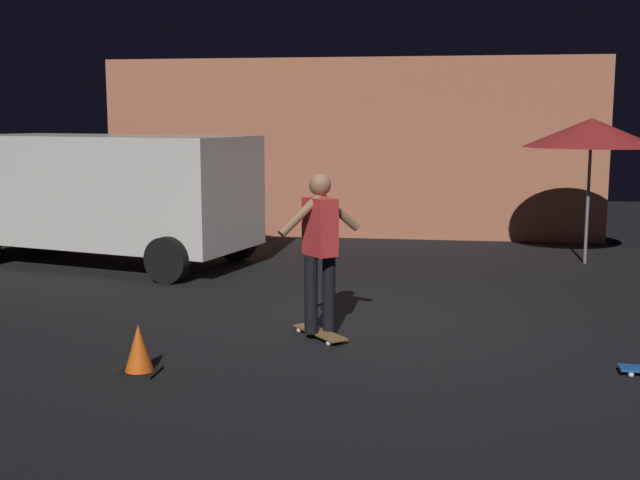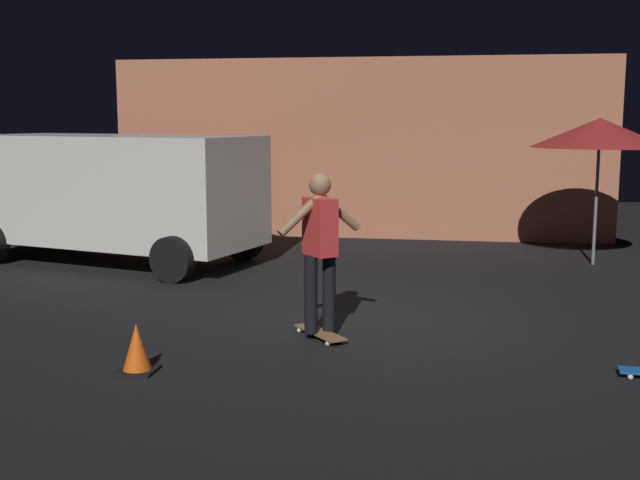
# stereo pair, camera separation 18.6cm
# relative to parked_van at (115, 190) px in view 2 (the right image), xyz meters

# --- Properties ---
(ground_plane) EXTENTS (28.00, 28.00, 0.00)m
(ground_plane) POSITION_rel_parked_van_xyz_m (4.46, -3.01, -1.16)
(ground_plane) COLOR black
(low_building) EXTENTS (9.59, 3.72, 3.43)m
(low_building) POSITION_rel_parked_van_xyz_m (3.48, 5.03, 0.55)
(low_building) COLOR #B76B4C
(low_building) RESTS_ON ground_plane
(parked_van) EXTENTS (4.93, 3.19, 2.03)m
(parked_van) POSITION_rel_parked_van_xyz_m (0.00, 0.00, 0.00)
(parked_van) COLOR silver
(parked_van) RESTS_ON ground_plane
(patio_umbrella) EXTENTS (2.10, 2.10, 2.30)m
(patio_umbrella) POSITION_rel_parked_van_xyz_m (7.53, 1.03, 0.91)
(patio_umbrella) COLOR slate
(patio_umbrella) RESTS_ON ground_plane
(skateboard_ridden) EXTENTS (0.66, 0.73, 0.07)m
(skateboard_ridden) POSITION_rel_parked_van_xyz_m (3.98, -3.90, -1.11)
(skateboard_ridden) COLOR olive
(skateboard_ridden) RESTS_ON ground_plane
(skater) EXTENTS (0.81, 0.70, 1.67)m
(skater) POSITION_rel_parked_van_xyz_m (3.98, -3.90, -0.12)
(skater) COLOR black
(skater) RESTS_ON skateboard_ridden
(traffic_cone) EXTENTS (0.34, 0.34, 0.46)m
(traffic_cone) POSITION_rel_parked_van_xyz_m (2.53, -5.31, -0.95)
(traffic_cone) COLOR black
(traffic_cone) RESTS_ON ground_plane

